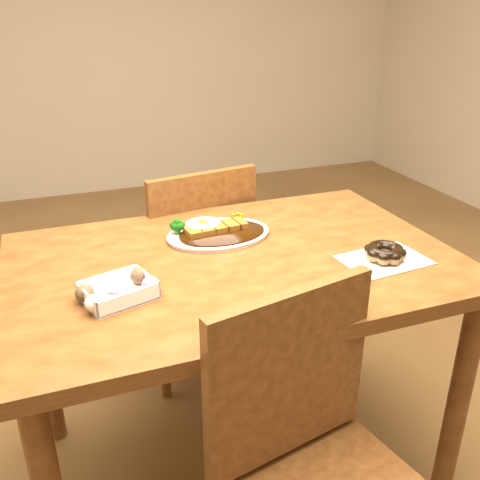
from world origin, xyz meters
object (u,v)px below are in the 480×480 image
object	(u,v)px
table	(235,290)
pon_de_ring	(385,253)
chair_far	(191,264)
katsu_curry_plate	(216,232)
donut_box	(118,290)

from	to	relation	value
table	pon_de_ring	xyz separation A→B (m)	(0.37, -0.16, 0.12)
table	chair_far	distance (m)	0.56
chair_far	katsu_curry_plate	size ratio (longest dim) A/B	2.80
pon_de_ring	chair_far	bearing A→B (deg)	117.08
katsu_curry_plate	table	bearing A→B (deg)	-89.49
chair_far	donut_box	world-z (taller)	chair_far
katsu_curry_plate	pon_de_ring	world-z (taller)	katsu_curry_plate
pon_de_ring	katsu_curry_plate	bearing A→B (deg)	139.95
chair_far	table	bearing A→B (deg)	78.95
katsu_curry_plate	pon_de_ring	distance (m)	0.49
katsu_curry_plate	chair_far	bearing A→B (deg)	87.21
chair_far	katsu_curry_plate	xyz separation A→B (m)	(-0.02, -0.38, 0.29)
table	donut_box	xyz separation A→B (m)	(-0.33, -0.11, 0.12)
katsu_curry_plate	pon_de_ring	bearing A→B (deg)	-40.05
pon_de_ring	donut_box	bearing A→B (deg)	175.95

